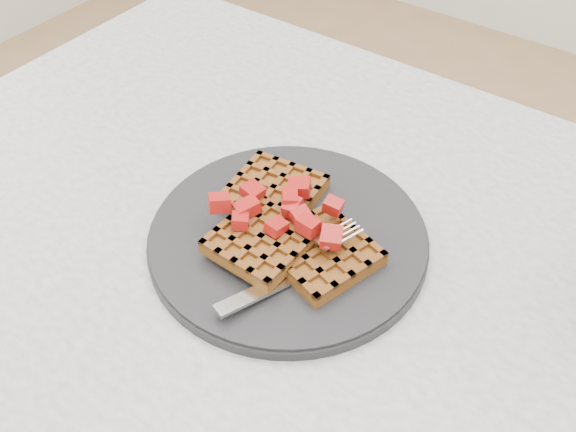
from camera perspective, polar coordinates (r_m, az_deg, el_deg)
The scene contains 5 objects.
table at distance 0.76m, azimuth 4.22°, elevation -10.47°, with size 1.20×0.80×0.75m.
plate at distance 0.69m, azimuth 0.00°, elevation -1.89°, with size 0.30×0.30×0.02m, color black.
waffles at distance 0.68m, azimuth -0.18°, elevation -0.96°, with size 0.21×0.17×0.03m.
strawberry_pile at distance 0.66m, azimuth 0.00°, elevation 0.87°, with size 0.15×0.15×0.02m, color #960909, non-canonical shape.
fork at distance 0.64m, azimuth 1.12°, elevation -4.74°, with size 0.02×0.18×0.02m, color silver, non-canonical shape.
Camera 1 is at (0.21, -0.39, 1.26)m, focal length 40.00 mm.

